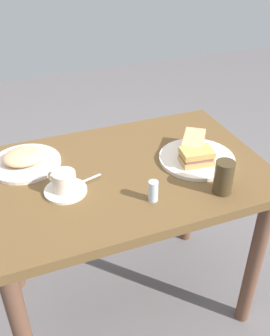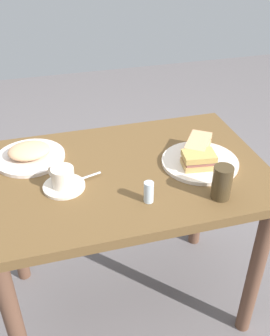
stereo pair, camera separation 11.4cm
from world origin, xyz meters
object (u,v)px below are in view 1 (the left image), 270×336
object	(u,v)px
coffee_saucer	(66,191)
sandwich_plate	(197,159)
sandwich_front	(196,156)
salt_shaker	(153,191)
spoon	(84,181)
drinking_glass	(224,177)
sandwich_back	(193,143)
coffee_cup	(64,181)
side_plate	(25,163)
dining_table	(123,196)

from	to	relation	value
coffee_saucer	sandwich_plate	bearing A→B (deg)	1.54
sandwich_front	coffee_saucer	distance (m)	0.48
salt_shaker	sandwich_plate	bearing A→B (deg)	32.73
spoon	drinking_glass	world-z (taller)	drinking_glass
sandwich_back	coffee_saucer	size ratio (longest dim) A/B	1.17
salt_shaker	coffee_cup	bearing A→B (deg)	149.93
coffee_saucer	drinking_glass	bearing A→B (deg)	-21.17
coffee_cup	side_plate	xyz separation A→B (m)	(-0.10, 0.21, -0.04)
drinking_glass	sandwich_front	bearing A→B (deg)	92.48
dining_table	side_plate	xyz separation A→B (m)	(-0.32, 0.17, 0.12)
sandwich_front	coffee_cup	world-z (taller)	coffee_cup
side_plate	salt_shaker	distance (m)	0.51
coffee_cup	spoon	bearing A→B (deg)	15.13
spoon	drinking_glass	size ratio (longest dim) A/B	0.84
dining_table	spoon	world-z (taller)	spoon
coffee_saucer	coffee_cup	size ratio (longest dim) A/B	1.52
sandwich_back	dining_table	bearing A→B (deg)	-176.66
coffee_cup	salt_shaker	xyz separation A→B (m)	(0.25, -0.15, -0.01)
spoon	coffee_saucer	bearing A→B (deg)	-163.46
spoon	coffee_cup	bearing A→B (deg)	-164.87
spoon	side_plate	distance (m)	0.26
drinking_glass	dining_table	bearing A→B (deg)	138.15
coffee_cup	salt_shaker	distance (m)	0.29
coffee_cup	sandwich_back	bearing A→B (deg)	7.16
coffee_saucer	coffee_cup	xyz separation A→B (m)	(-0.00, 0.00, 0.04)
side_plate	drinking_glass	bearing A→B (deg)	-34.54
sandwich_plate	coffee_saucer	size ratio (longest dim) A/B	1.98
dining_table	coffee_cup	size ratio (longest dim) A/B	11.10
sandwich_plate	coffee_cup	xyz separation A→B (m)	(-0.50, -0.01, 0.04)
sandwich_plate	side_plate	xyz separation A→B (m)	(-0.60, 0.20, 0.00)
coffee_cup	spoon	size ratio (longest dim) A/B	0.96
coffee_cup	drinking_glass	xyz separation A→B (m)	(0.49, -0.19, 0.01)
sandwich_plate	coffee_cup	world-z (taller)	coffee_cup
spoon	salt_shaker	distance (m)	0.25
dining_table	sandwich_plate	xyz separation A→B (m)	(0.28, -0.04, 0.12)
sandwich_front	spoon	xyz separation A→B (m)	(-0.41, 0.04, -0.03)
sandwich_plate	sandwich_front	distance (m)	0.05
salt_shaker	drinking_glass	size ratio (longest dim) A/B	0.63
sandwich_back	salt_shaker	distance (m)	0.33
coffee_saucer	side_plate	bearing A→B (deg)	115.02
sandwich_front	spoon	size ratio (longest dim) A/B	1.25
dining_table	sandwich_front	distance (m)	0.31
spoon	drinking_glass	distance (m)	0.47
sandwich_front	sandwich_back	bearing A→B (deg)	68.39
dining_table	side_plate	bearing A→B (deg)	152.62
side_plate	coffee_cup	bearing A→B (deg)	-65.11
sandwich_front	side_plate	bearing A→B (deg)	157.76
dining_table	salt_shaker	bearing A→B (deg)	-80.47
dining_table	drinking_glass	bearing A→B (deg)	-41.85
spoon	sandwich_front	bearing A→B (deg)	-5.90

